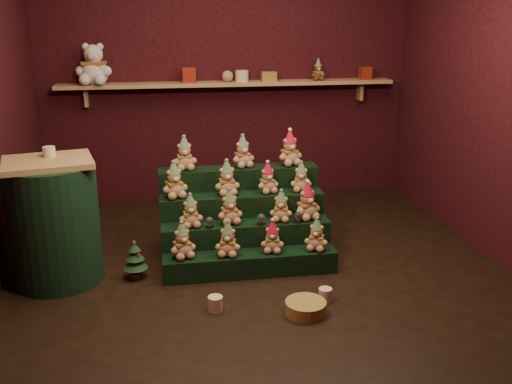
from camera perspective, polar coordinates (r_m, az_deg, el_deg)
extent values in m
plane|color=black|center=(4.78, 0.21, -7.54)|extent=(4.00, 4.00, 0.00)
cube|color=black|center=(6.39, -2.93, 11.85)|extent=(4.00, 0.10, 2.80)
cube|color=black|center=(2.42, 8.44, 2.50)|extent=(4.00, 0.10, 2.80)
cube|color=black|center=(5.13, 23.72, 9.08)|extent=(0.10, 4.00, 2.80)
cube|color=tan|center=(6.23, -2.72, 10.78)|extent=(3.60, 0.26, 0.04)
cube|color=tan|center=(6.31, -16.60, 9.08)|extent=(0.04, 0.12, 0.20)
cube|color=tan|center=(6.65, 10.36, 9.90)|extent=(0.04, 0.12, 0.20)
cube|color=black|center=(4.63, -0.58, -7.18)|extent=(1.40, 0.22, 0.18)
cube|color=black|center=(4.79, -1.00, -5.12)|extent=(1.40, 0.22, 0.36)
cube|color=black|center=(4.96, -1.38, -3.20)|extent=(1.40, 0.22, 0.54)
cube|color=black|center=(5.14, -1.73, -1.41)|extent=(1.40, 0.22, 0.72)
cylinder|color=black|center=(4.63, -4.66, -3.42)|extent=(0.06, 0.06, 0.03)
sphere|color=white|center=(4.62, -4.68, -2.90)|extent=(0.07, 0.07, 0.07)
cylinder|color=black|center=(4.68, 0.51, -3.13)|extent=(0.07, 0.07, 0.03)
sphere|color=white|center=(4.67, 0.51, -2.60)|extent=(0.07, 0.07, 0.07)
cylinder|color=black|center=(4.74, 4.16, -2.91)|extent=(0.07, 0.07, 0.03)
sphere|color=white|center=(4.73, 4.17, -2.38)|extent=(0.07, 0.07, 0.07)
cube|color=tan|center=(4.52, -20.13, 2.81)|extent=(0.74, 0.66, 0.04)
cylinder|color=black|center=(4.66, -19.51, -3.02)|extent=(0.68, 0.68, 0.94)
cylinder|color=beige|center=(4.60, -20.00, 3.83)|extent=(0.09, 0.09, 0.07)
cylinder|color=#452C18|center=(4.69, -11.89, -8.13)|extent=(0.10, 0.10, 0.05)
cone|color=#13341A|center=(4.64, -11.97, -6.88)|extent=(0.20, 0.20, 0.10)
cone|color=#13341A|center=(4.61, -12.03, -6.10)|extent=(0.15, 0.15, 0.09)
cone|color=#13341A|center=(4.59, -12.08, -5.38)|extent=(0.10, 0.10, 0.07)
cone|color=orange|center=(4.57, -12.12, -4.81)|extent=(0.03, 0.03, 0.03)
cylinder|color=beige|center=(4.12, -4.08, -11.06)|extent=(0.11, 0.11, 0.11)
cylinder|color=beige|center=(4.27, 6.94, -10.16)|extent=(0.10, 0.10, 0.10)
cylinder|color=#A88444|center=(4.09, 4.99, -11.43)|extent=(0.38, 0.38, 0.09)
cube|color=maroon|center=(6.16, -6.72, 11.55)|extent=(0.14, 0.14, 0.16)
cylinder|color=beige|center=(6.22, -1.42, 11.52)|extent=(0.14, 0.14, 0.12)
cube|color=maroon|center=(6.55, 10.86, 11.61)|extent=(0.12, 0.12, 0.14)
sphere|color=tan|center=(6.20, -2.87, 11.49)|extent=(0.12, 0.12, 0.12)
cube|color=#C9561C|center=(6.26, 1.30, 11.48)|extent=(0.16, 0.10, 0.10)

